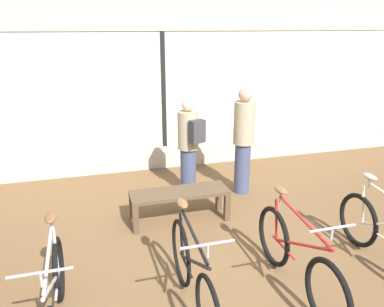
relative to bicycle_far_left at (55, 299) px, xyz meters
name	(u,v)px	position (x,y,z in m)	size (l,w,h in m)	color
ground_plane	(227,272)	(1.82, 0.41, -0.37)	(24.00, 24.00, 0.00)	brown
shop_back_wall	(163,85)	(1.82, 3.91, 1.27)	(12.00, 0.08, 3.20)	beige
bicycle_far_left	(55,299)	(0.00, 0.00, 0.00)	(0.46, 1.72, 1.01)	black
bicycle_left	(193,276)	(1.27, -0.07, 0.04)	(0.46, 1.71, 1.04)	black
bicycle_right	(297,259)	(2.40, -0.07, 0.02)	(0.46, 1.77, 1.04)	black
display_bench	(180,196)	(1.58, 1.74, 0.01)	(1.40, 0.44, 0.46)	brown
customer_near_rack	(189,144)	(1.97, 2.64, 0.49)	(0.45, 0.55, 1.60)	#424C6B
customer_by_window	(243,139)	(2.83, 2.41, 0.57)	(0.48, 0.48, 1.78)	#424C6B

